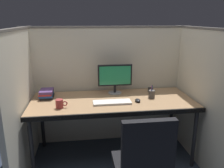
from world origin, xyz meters
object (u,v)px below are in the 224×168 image
object	(u,v)px
computer_mouse	(138,100)
pen_cup	(152,94)
desk	(113,104)
book_stack	(47,94)
keyboard_main	(112,102)
red_stapler	(151,91)
coffee_mug	(60,104)
monitor_center	(115,77)

from	to	relation	value
computer_mouse	pen_cup	distance (m)	0.23
computer_mouse	pen_cup	xyz separation A→B (m)	(0.20, 0.11, 0.03)
desk	book_stack	distance (m)	0.81
keyboard_main	red_stapler	distance (m)	0.63
desk	coffee_mug	xyz separation A→B (m)	(-0.59, -0.17, 0.10)
desk	keyboard_main	distance (m)	0.12
book_stack	coffee_mug	distance (m)	0.40
book_stack	red_stapler	xyz separation A→B (m)	(1.31, 0.01, -0.02)
computer_mouse	pen_cup	world-z (taller)	pen_cup
book_stack	pen_cup	bearing A→B (deg)	-7.87
computer_mouse	red_stapler	xyz separation A→B (m)	(0.25, 0.30, 0.01)
keyboard_main	computer_mouse	distance (m)	0.30
coffee_mug	keyboard_main	bearing A→B (deg)	6.63
book_stack	red_stapler	world-z (taller)	book_stack
monitor_center	red_stapler	size ratio (longest dim) A/B	2.87
monitor_center	pen_cup	size ratio (longest dim) A/B	2.70
computer_mouse	pen_cup	size ratio (longest dim) A/B	0.60
coffee_mug	red_stapler	bearing A→B (deg)	18.22
coffee_mug	monitor_center	bearing A→B (deg)	32.53
desk	keyboard_main	size ratio (longest dim) A/B	4.42
monitor_center	keyboard_main	size ratio (longest dim) A/B	1.00
desk	keyboard_main	xyz separation A→B (m)	(-0.02, -0.10, 0.06)
computer_mouse	coffee_mug	bearing A→B (deg)	-175.20
pen_cup	coffee_mug	bearing A→B (deg)	-170.23
computer_mouse	coffee_mug	xyz separation A→B (m)	(-0.87, -0.07, 0.03)
coffee_mug	pen_cup	bearing A→B (deg)	9.77
monitor_center	pen_cup	distance (m)	0.50
keyboard_main	red_stapler	bearing A→B (deg)	28.88
keyboard_main	coffee_mug	bearing A→B (deg)	-173.37
monitor_center	red_stapler	xyz separation A→B (m)	(0.46, -0.05, -0.19)
red_stapler	monitor_center	bearing A→B (deg)	173.87
monitor_center	coffee_mug	bearing A→B (deg)	-147.47
computer_mouse	coffee_mug	size ratio (longest dim) A/B	0.76
book_stack	pen_cup	xyz separation A→B (m)	(1.26, -0.17, -0.00)
computer_mouse	red_stapler	world-z (taller)	red_stapler
desk	monitor_center	distance (m)	0.37
pen_cup	keyboard_main	bearing A→B (deg)	-166.69
keyboard_main	book_stack	size ratio (longest dim) A/B	1.99
monitor_center	keyboard_main	distance (m)	0.42
pen_cup	monitor_center	bearing A→B (deg)	150.36
monitor_center	book_stack	world-z (taller)	monitor_center
keyboard_main	computer_mouse	bearing A→B (deg)	1.27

